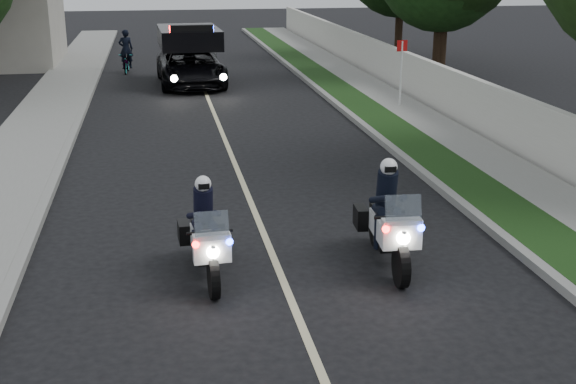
% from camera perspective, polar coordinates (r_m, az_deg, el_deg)
% --- Properties ---
extents(ground, '(120.00, 120.00, 0.00)m').
position_cam_1_polar(ground, '(11.55, -0.12, -7.32)').
color(ground, black).
rests_on(ground, ground).
extents(curb_right, '(0.20, 60.00, 0.15)m').
position_cam_1_polar(curb_right, '(21.69, 6.04, 4.72)').
color(curb_right, gray).
rests_on(curb_right, ground).
extents(grass_verge, '(1.20, 60.00, 0.16)m').
position_cam_1_polar(grass_verge, '(21.89, 7.81, 4.78)').
color(grass_verge, '#193814').
rests_on(grass_verge, ground).
extents(sidewalk_right, '(1.40, 60.00, 0.16)m').
position_cam_1_polar(sidewalk_right, '(22.32, 11.00, 4.87)').
color(sidewalk_right, gray).
rests_on(sidewalk_right, ground).
extents(property_wall, '(0.22, 60.00, 1.50)m').
position_cam_1_polar(property_wall, '(22.56, 13.49, 6.58)').
color(property_wall, beige).
rests_on(property_wall, ground).
extents(curb_left, '(0.20, 60.00, 0.15)m').
position_cam_1_polar(curb_left, '(21.00, -16.07, 3.70)').
color(curb_left, gray).
rests_on(curb_left, ground).
extents(sidewalk_left, '(2.00, 60.00, 0.16)m').
position_cam_1_polar(sidewalk_left, '(21.15, -19.03, 3.52)').
color(sidewalk_left, gray).
rests_on(sidewalk_left, ground).
extents(lane_marking, '(0.12, 50.00, 0.01)m').
position_cam_1_polar(lane_marking, '(20.97, -4.84, 4.11)').
color(lane_marking, '#BFB78C').
rests_on(lane_marking, ground).
extents(police_moto_left, '(0.77, 1.93, 1.61)m').
position_cam_1_polar(police_moto_left, '(12.06, -6.11, -6.30)').
color(police_moto_left, silver).
rests_on(police_moto_left, ground).
extents(police_moto_right, '(0.86, 2.11, 1.76)m').
position_cam_1_polar(police_moto_right, '(12.55, 7.46, -5.38)').
color(police_moto_right, silver).
rests_on(police_moto_right, ground).
extents(police_suv, '(2.59, 5.29, 2.53)m').
position_cam_1_polar(police_suv, '(29.68, -7.29, 7.99)').
color(police_suv, black).
rests_on(police_suv, ground).
extents(bicycle, '(0.66, 1.63, 0.83)m').
position_cam_1_polar(bicycle, '(33.21, -12.01, 8.77)').
color(bicycle, black).
rests_on(bicycle, ground).
extents(cyclist, '(0.61, 0.43, 1.62)m').
position_cam_1_polar(cyclist, '(33.21, -12.01, 8.77)').
color(cyclist, black).
rests_on(cyclist, ground).
extents(sign_post, '(0.40, 0.40, 2.30)m').
position_cam_1_polar(sign_post, '(25.03, 8.39, 6.18)').
color(sign_post, red).
rests_on(sign_post, ground).
extents(tree_right_c, '(6.35, 6.35, 9.54)m').
position_cam_1_polar(tree_right_c, '(31.71, 11.37, 8.40)').
color(tree_right_c, '#17320F').
rests_on(tree_right_c, ground).
extents(tree_right_d, '(5.73, 5.73, 8.52)m').
position_cam_1_polar(tree_right_d, '(31.67, 11.06, 8.41)').
color(tree_right_d, '#1B4015').
rests_on(tree_right_d, ground).
extents(tree_right_e, '(6.99, 6.99, 8.92)m').
position_cam_1_polar(tree_right_e, '(37.37, 8.25, 9.91)').
color(tree_right_e, '#143310').
rests_on(tree_right_e, ground).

